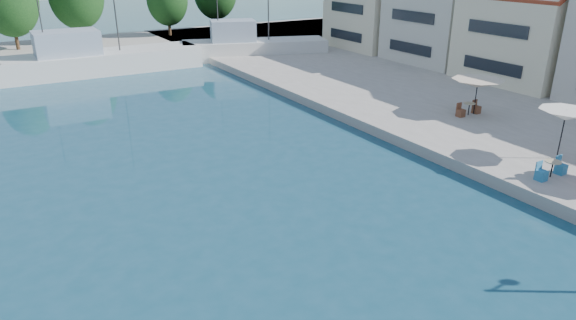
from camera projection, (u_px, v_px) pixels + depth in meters
quay_right at (544, 95)px, 37.41m from camera, size 32.00×92.00×0.60m
quay_far at (34, 54)px, 52.61m from camera, size 90.00×16.00×0.60m
building_04 at (536, 22)px, 38.98m from camera, size 9.00×8.80×9.20m
building_05 at (446, 9)px, 46.05m from camera, size 8.40×8.80×9.70m
trawler_03 at (96, 61)px, 45.21m from camera, size 17.31×4.69×10.20m
trawler_04 at (251, 48)px, 51.48m from camera, size 14.71×8.12×10.20m
tree_05 at (9, 2)px, 51.40m from camera, size 5.50×5.50×8.14m
tree_07 at (167, 0)px, 60.90m from camera, size 4.84×4.84×7.17m
umbrella_white at (566, 115)px, 24.17m from camera, size 2.50×2.50×2.45m
umbrella_cream at (478, 83)px, 31.15m from camera, size 3.16×3.16×2.19m
cafe_table_02 at (551, 171)px, 22.79m from camera, size 1.82×0.70×0.76m
cafe_table_03 at (469, 110)px, 31.56m from camera, size 1.82×0.70×0.76m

